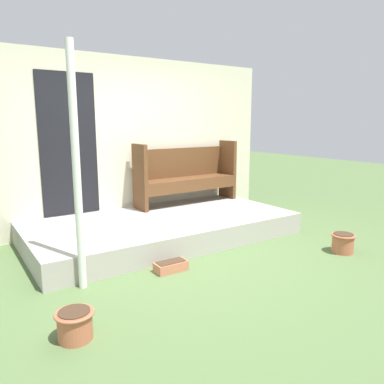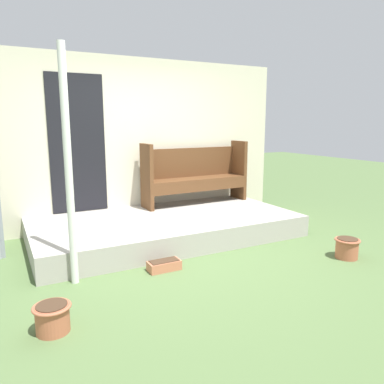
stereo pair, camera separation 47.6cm
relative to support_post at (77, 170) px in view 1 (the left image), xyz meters
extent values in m
plane|color=#516B3D|center=(1.30, 0.07, -1.18)|extent=(24.00, 24.00, 0.00)
cube|color=#A8A399|center=(1.46, 0.97, -1.03)|extent=(3.66, 1.81, 0.30)
cube|color=beige|center=(1.46, 1.91, 0.12)|extent=(4.86, 0.06, 2.60)
cube|color=black|center=(0.45, 1.87, 0.13)|extent=(0.80, 0.02, 2.00)
cylinder|color=white|center=(0.00, 0.00, 0.00)|extent=(0.08, 0.08, 2.36)
cube|color=brown|center=(1.40, 1.56, -0.38)|extent=(0.07, 0.40, 1.01)
cube|color=brown|center=(3.13, 1.61, -0.38)|extent=(0.07, 0.40, 1.01)
cube|color=brown|center=(2.26, 1.58, -0.48)|extent=(1.68, 0.45, 0.04)
cube|color=brown|center=(2.27, 1.40, -0.58)|extent=(1.67, 0.08, 0.15)
cube|color=brown|center=(2.26, 1.76, -0.22)|extent=(1.67, 0.09, 0.48)
cylinder|color=#B26042|center=(-0.33, -0.87, -1.07)|extent=(0.26, 0.26, 0.22)
torus|color=#B26042|center=(-0.33, -0.87, -0.97)|extent=(0.30, 0.30, 0.02)
cylinder|color=#422D1E|center=(-0.33, -0.87, -0.95)|extent=(0.24, 0.24, 0.01)
cylinder|color=#B26042|center=(3.05, -0.81, -1.06)|extent=(0.26, 0.26, 0.24)
torus|color=#B26042|center=(3.05, -0.81, -0.95)|extent=(0.30, 0.30, 0.02)
cylinder|color=#422D1E|center=(3.05, -0.81, -0.94)|extent=(0.24, 0.24, 0.01)
cube|color=#C67251|center=(0.94, -0.13, -1.13)|extent=(0.36, 0.17, 0.11)
cube|color=#422D1E|center=(0.94, -0.13, -1.07)|extent=(0.32, 0.15, 0.01)
camera|label=1|loc=(-1.03, -3.52, 0.45)|focal=35.00mm
camera|label=2|loc=(-0.62, -3.76, 0.45)|focal=35.00mm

